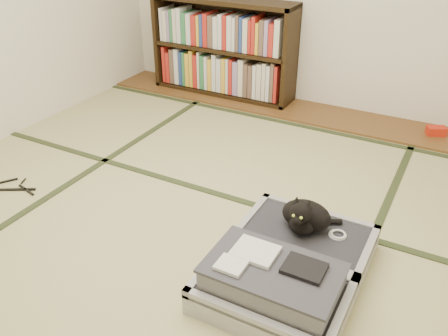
% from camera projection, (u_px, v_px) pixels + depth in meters
% --- Properties ---
extents(floor, '(4.50, 4.50, 0.00)m').
position_uv_depth(floor, '(189.00, 227.00, 2.86)').
color(floor, '#C5C383').
rests_on(floor, ground).
extents(wood_strip, '(4.00, 0.50, 0.02)m').
position_uv_depth(wood_strip, '(304.00, 111.00, 4.39)').
color(wood_strip, brown).
rests_on(wood_strip, ground).
extents(red_item, '(0.17, 0.14, 0.07)m').
position_uv_depth(red_item, '(436.00, 131.00, 3.92)').
color(red_item, red).
rests_on(red_item, wood_strip).
extents(tatami_borders, '(4.00, 4.50, 0.01)m').
position_uv_depth(tatami_borders, '(228.00, 188.00, 3.24)').
color(tatami_borders, '#2D381E').
rests_on(tatami_borders, ground).
extents(bookcase, '(1.43, 0.33, 0.92)m').
position_uv_depth(bookcase, '(223.00, 50.00, 4.58)').
color(bookcase, black).
rests_on(bookcase, wood_strip).
extents(suitcase, '(0.71, 0.95, 0.28)m').
position_uv_depth(suitcase, '(286.00, 268.00, 2.40)').
color(suitcase, '#AEADB2').
rests_on(suitcase, floor).
extents(cat, '(0.32, 0.32, 0.25)m').
position_uv_depth(cat, '(305.00, 216.00, 2.57)').
color(cat, black).
rests_on(cat, suitcase).
extents(cable_coil, '(0.10, 0.10, 0.02)m').
position_uv_depth(cable_coil, '(338.00, 235.00, 2.56)').
color(cable_coil, white).
rests_on(cable_coil, suitcase).
extents(hanger, '(0.37, 0.26, 0.01)m').
position_uv_depth(hanger, '(12.00, 188.00, 3.24)').
color(hanger, black).
rests_on(hanger, floor).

